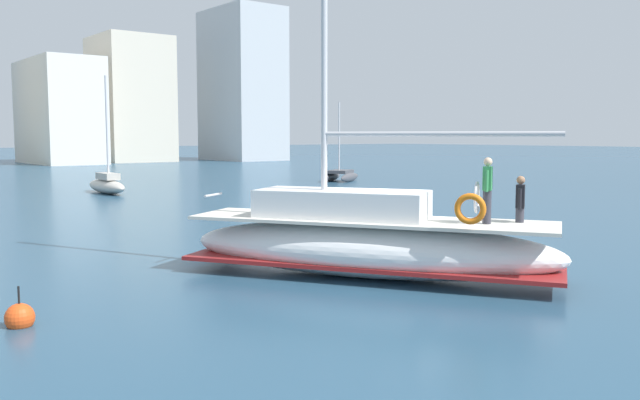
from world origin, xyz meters
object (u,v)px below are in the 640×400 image
at_px(main_sailboat, 366,241).
at_px(moored_cutter_left, 340,175).
at_px(mooring_buoy, 20,318).
at_px(moored_catamaran, 107,184).

distance_m(main_sailboat, moored_cutter_left, 35.31).
bearing_deg(moored_cutter_left, mooring_buoy, -138.44).
height_order(moored_cutter_left, mooring_buoy, moored_cutter_left).
relative_size(moored_cutter_left, mooring_buoy, 7.02).
bearing_deg(moored_cutter_left, main_sailboat, -128.84).
xyz_separation_m(main_sailboat, moored_cutter_left, (22.14, 27.51, -0.40)).
distance_m(moored_cutter_left, mooring_buoy, 40.40).
xyz_separation_m(moored_catamaran, mooring_buoy, (-11.88, -27.37, -0.40)).
relative_size(main_sailboat, moored_catamaran, 1.77).
bearing_deg(mooring_buoy, main_sailboat, -5.00).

